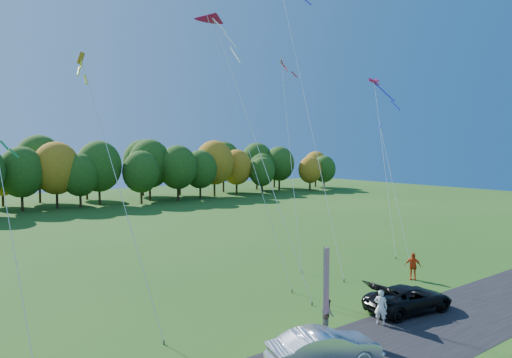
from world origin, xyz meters
TOP-DOWN VIEW (x-y plane):
  - ground at (0.00, 0.00)m, footprint 160.00×160.00m
  - asphalt_strip at (0.00, -4.00)m, footprint 90.00×6.00m
  - tree_line at (0.00, 55.00)m, footprint 116.00×12.00m
  - black_suv at (4.44, -1.78)m, footprint 5.42×3.18m
  - silver_sedan at (-4.13, -3.68)m, footprint 5.01×2.99m
  - person_tailgate_a at (1.64, -2.06)m, footprint 0.65×0.77m
  - person_tailgate_b at (-1.03, -0.91)m, footprint 0.82×0.92m
  - person_east at (10.15, 1.84)m, footprint 0.94×1.15m
  - feather_flag at (-1.49, -1.21)m, footprint 0.55×0.21m
  - kite_delta_blue at (0.41, 9.39)m, footprint 4.36×10.33m
  - kite_parafoil_orange at (8.85, 10.86)m, footprint 7.49×13.78m
  - kite_delta_red at (0.98, 9.48)m, footprint 2.38×10.81m
  - kite_parafoil_rainbow at (16.79, 9.33)m, footprint 6.37×6.79m
  - kite_diamond_yellow at (-8.91, 5.33)m, footprint 2.02×6.19m
  - kite_diamond_green at (-13.63, 6.23)m, footprint 0.94×6.10m
  - kite_diamond_white at (7.60, 11.26)m, footprint 5.15×8.00m
  - kite_diamond_blue_low at (14.81, 6.81)m, footprint 2.96×5.40m

SIDE VIEW (x-z plane):
  - ground at x=0.00m, z-range 0.00..0.00m
  - tree_line at x=0.00m, z-range -5.00..5.00m
  - asphalt_strip at x=0.00m, z-range 0.00..0.01m
  - black_suv at x=4.44m, z-range 0.00..1.42m
  - person_tailgate_b at x=-1.03m, z-range 0.00..1.55m
  - silver_sedan at x=-4.13m, z-range 0.00..1.56m
  - person_tailgate_a at x=1.64m, z-range 0.00..1.80m
  - person_east at x=10.15m, z-range 0.00..1.83m
  - feather_flag at x=-1.49m, z-range 0.48..4.77m
  - kite_diamond_blue_low at x=14.81m, z-range -0.19..11.00m
  - kite_diamond_green at x=-13.63m, z-range 0.64..10.90m
  - kite_diamond_yellow at x=-8.91m, z-range -0.13..13.90m
  - kite_parafoil_rainbow at x=16.79m, z-range -0.12..15.37m
  - kite_diamond_white at x=7.60m, z-range -0.29..16.80m
  - kite_parafoil_orange at x=8.85m, z-range -0.22..24.77m
  - kite_delta_blue at x=0.41m, z-range -0.26..26.19m
  - kite_delta_red at x=0.98m, z-range 4.40..23.62m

